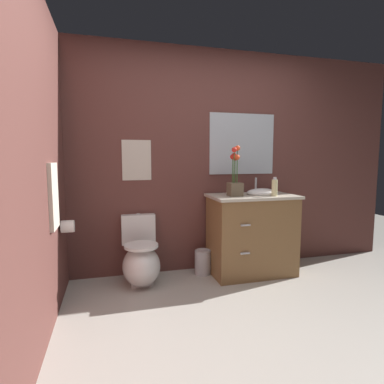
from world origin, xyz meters
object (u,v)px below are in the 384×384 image
object	(u,v)px
toilet_paper_roll	(68,226)
vanity_cabinet	(252,233)
hanging_towel	(54,196)
flower_vase	(235,179)
toilet	(141,260)
wall_mirror	(242,144)
wall_poster	(137,160)
soap_bottle	(275,187)
trash_bin	(203,262)

from	to	relation	value
toilet_paper_roll	vanity_cabinet	bearing A→B (deg)	5.15
hanging_towel	vanity_cabinet	bearing A→B (deg)	13.85
flower_vase	hanging_towel	distance (m)	1.77
toilet	wall_mirror	xyz separation A→B (m)	(1.22, 0.27, 1.21)
flower_vase	toilet_paper_roll	size ratio (longest dim) A/B	4.85
vanity_cabinet	flower_vase	world-z (taller)	flower_vase
flower_vase	hanging_towel	xyz separation A→B (m)	(-1.72, -0.44, -0.07)
wall_poster	hanging_towel	size ratio (longest dim) A/B	0.83
soap_bottle	wall_poster	distance (m)	1.50
soap_bottle	wall_poster	xyz separation A→B (m)	(-1.40, 0.45, 0.29)
hanging_towel	toilet_paper_roll	distance (m)	0.44
soap_bottle	wall_poster	world-z (taller)	wall_poster
trash_bin	wall_mirror	xyz separation A→B (m)	(0.53, 0.18, 1.31)
vanity_cabinet	wall_mirror	world-z (taller)	wall_mirror
toilet	wall_poster	xyz separation A→B (m)	(0.00, 0.27, 1.02)
wall_mirror	toilet_paper_roll	xyz separation A→B (m)	(-1.88, -0.46, -0.77)
wall_mirror	vanity_cabinet	bearing A→B (deg)	-89.49
toilet	soap_bottle	world-z (taller)	soap_bottle
toilet	wall_mirror	distance (m)	1.74
toilet	hanging_towel	xyz separation A→B (m)	(-0.72, -0.50, 0.75)
flower_vase	toilet	bearing A→B (deg)	176.49
trash_bin	toilet_paper_roll	world-z (taller)	toilet_paper_roll
trash_bin	wall_poster	bearing A→B (deg)	165.19
toilet	hanging_towel	size ratio (longest dim) A/B	1.33
toilet	vanity_cabinet	distance (m)	1.24
toilet	trash_bin	distance (m)	0.70
toilet	soap_bottle	distance (m)	1.59
trash_bin	soap_bottle	bearing A→B (deg)	-20.71
toilet_paper_roll	soap_bottle	bearing A→B (deg)	0.36
wall_poster	toilet_paper_roll	distance (m)	1.00
toilet	toilet_paper_roll	distance (m)	0.82
hanging_towel	toilet	bearing A→B (deg)	35.20
toilet	wall_poster	world-z (taller)	wall_poster
trash_bin	wall_poster	distance (m)	1.33
soap_bottle	hanging_towel	distance (m)	2.14
trash_bin	toilet_paper_roll	xyz separation A→B (m)	(-1.35, -0.28, 0.54)
trash_bin	toilet	bearing A→B (deg)	-172.98
soap_bottle	trash_bin	xyz separation A→B (m)	(-0.71, 0.27, -0.84)
flower_vase	toilet_paper_roll	xyz separation A→B (m)	(-1.66, -0.14, -0.38)
toilet	wall_poster	distance (m)	1.06
toilet_paper_roll	flower_vase	bearing A→B (deg)	4.65
soap_bottle	wall_mirror	world-z (taller)	wall_mirror
wall_poster	toilet	bearing A→B (deg)	-90.00
wall_poster	soap_bottle	bearing A→B (deg)	-17.85
toilet_paper_roll	toilet	bearing A→B (deg)	16.55
flower_vase	wall_mirror	world-z (taller)	wall_mirror
wall_poster	toilet_paper_roll	bearing A→B (deg)	-144.93
soap_bottle	trash_bin	world-z (taller)	soap_bottle
toilet	trash_bin	world-z (taller)	toilet
toilet	soap_bottle	size ratio (longest dim) A/B	3.44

